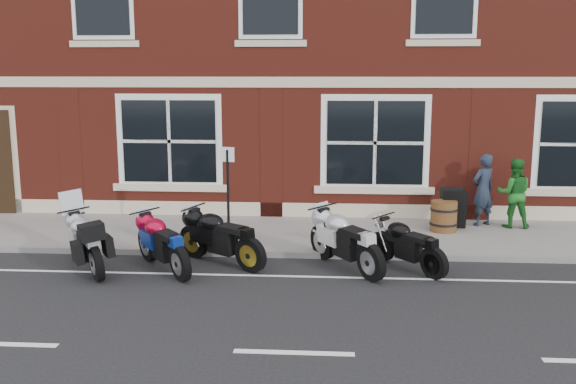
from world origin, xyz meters
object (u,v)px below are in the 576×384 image
Objects in this scene: pedestrian_right at (514,193)px; a_board_sign at (453,208)px; moto_sport_silver at (346,238)px; parking_sign at (228,191)px; pedestrian_left at (483,190)px; moto_naked_black at (407,243)px; moto_touring_silver at (87,239)px; moto_sport_black at (220,235)px; moto_sport_red at (163,241)px; barrel_planter at (444,216)px.

pedestrian_right reaches higher than a_board_sign.
moto_sport_silver is 0.95× the size of parking_sign.
parking_sign is (-5.56, -2.39, 0.36)m from pedestrian_left.
moto_naked_black is 3.65m from parking_sign.
a_board_sign is 5.34m from parking_sign.
pedestrian_right is (8.70, 3.39, 0.34)m from moto_touring_silver.
a_board_sign is at bearing -9.38° from moto_touring_silver.
pedestrian_right reaches higher than moto_sport_black.
parking_sign reaches higher than moto_touring_silver.
moto_touring_silver is 8.79m from pedestrian_left.
parking_sign reaches higher than moto_sport_red.
moto_sport_silver is 4.55m from pedestrian_left.
parking_sign is at bearing 129.67° from moto_naked_black.
pedestrian_right reaches higher than moto_naked_black.
parking_sign is (-6.22, -2.25, 0.40)m from pedestrian_right.
pedestrian_left is (8.04, 3.53, 0.38)m from moto_touring_silver.
moto_touring_silver is 2.83m from parking_sign.
pedestrian_right is at bearing -13.32° from moto_sport_red.
pedestrian_right reaches higher than moto_sport_silver.
pedestrian_left is at bearing 24.96° from a_board_sign.
moto_naked_black is (5.95, 0.39, -0.07)m from moto_touring_silver.
barrel_planter is (7.06, 2.91, -0.11)m from moto_touring_silver.
parking_sign reaches higher than moto_sport_silver.
pedestrian_right is (7.26, 3.35, 0.36)m from moto_sport_red.
moto_sport_black is 1.17× the size of moto_naked_black.
moto_naked_black is 2.75m from barrel_planter.
moto_sport_silver is (4.82, 0.34, 0.01)m from moto_touring_silver.
a_board_sign is (5.89, 3.22, 0.02)m from moto_sport_red.
moto_sport_black is 2.75× the size of barrel_planter.
moto_touring_silver is 2.73× the size of barrel_planter.
moto_sport_silver reaches higher than barrel_planter.
moto_sport_silver reaches higher than moto_sport_black.
moto_naked_black is 3.80m from pedestrian_left.
pedestrian_left is (3.22, 3.19, 0.37)m from moto_sport_silver.
moto_naked_black is at bearing -33.58° from moto_sport_red.
parking_sign reaches higher than moto_sport_black.
moto_sport_red is 8.01m from pedestrian_right.
a_board_sign is at bearing 15.80° from moto_sport_silver.
moto_touring_silver is 7.63m from barrel_planter.
pedestrian_right is at bearing 4.60° from moto_sport_silver.
moto_sport_silver is at bearing 144.23° from moto_naked_black.
moto_touring_silver is at bearing 150.60° from moto_sport_silver.
a_board_sign is 1.34× the size of barrel_planter.
moto_touring_silver is 2.04× the size of a_board_sign.
parking_sign is at bearing -158.89° from barrel_planter.
moto_sport_silver is at bearing -4.11° from parking_sign.
parking_sign is at bearing 26.22° from pedestrian_right.
moto_sport_red is at bearing 148.74° from moto_sport_black.
pedestrian_right is at bearing 34.57° from parking_sign.
moto_sport_red is 1.11× the size of pedestrian_right.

